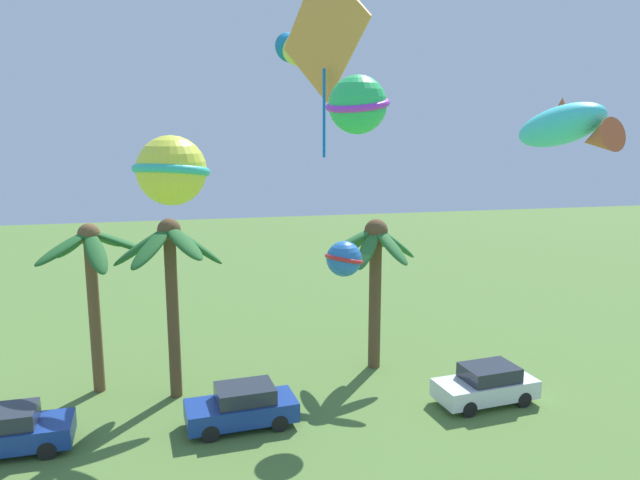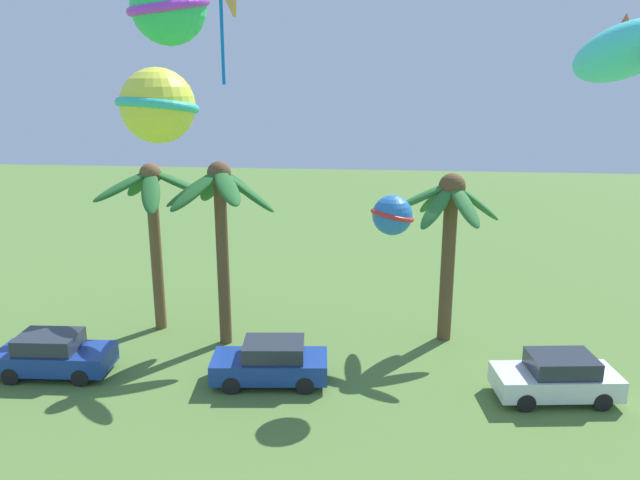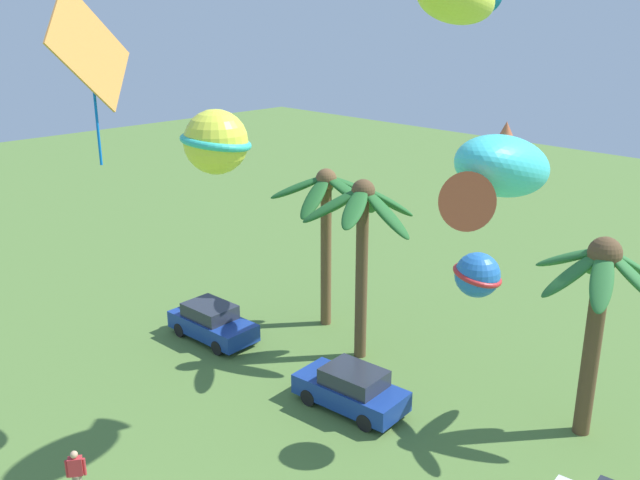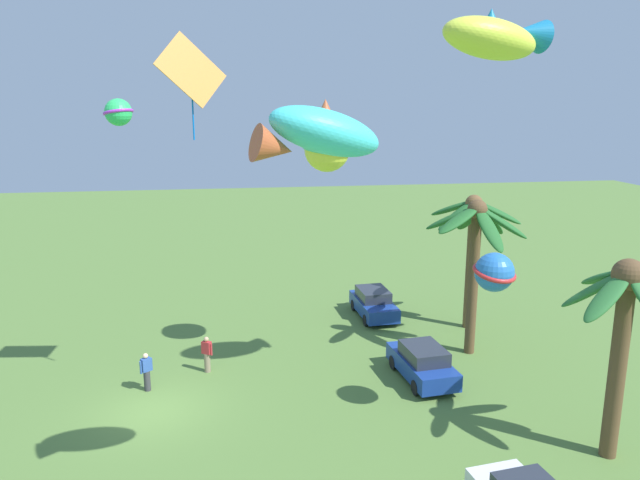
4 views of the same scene
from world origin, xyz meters
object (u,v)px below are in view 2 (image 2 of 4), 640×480
palm_tree_2 (449,219)px  kite_ball_0 (392,215)px  palm_tree_0 (220,206)px  parked_car_0 (271,362)px  parked_car_2 (557,377)px  kite_fish_4 (628,53)px  kite_ball_1 (168,6)px  kite_ball_5 (158,106)px  palm_tree_1 (154,204)px  parked_car_1 (54,355)px

palm_tree_2 → kite_ball_0: palm_tree_2 is taller
palm_tree_0 → parked_car_0: 6.12m
palm_tree_2 → parked_car_2: 6.84m
palm_tree_0 → kite_fish_4: kite_fish_4 is taller
kite_ball_1 → kite_fish_4: bearing=37.5°
kite_ball_1 → kite_ball_5: size_ratio=0.51×
palm_tree_2 → kite_ball_0: size_ratio=3.41×
palm_tree_0 → parked_car_2: size_ratio=1.75×
palm_tree_1 → kite_ball_1: kite_ball_1 is taller
kite_ball_0 → kite_fish_4: bearing=-56.6°
parked_car_0 → kite_ball_1: bearing=-84.7°
parked_car_0 → kite_fish_4: (8.34, -5.63, 9.84)m
parked_car_0 → parked_car_1: size_ratio=1.01×
kite_ball_5 → palm_tree_1: bearing=113.1°
palm_tree_2 → parked_car_0: size_ratio=1.64×
kite_ball_0 → kite_ball_5: bearing=-141.7°
palm_tree_1 → kite_ball_5: (3.39, -7.93, 4.19)m
parked_car_2 → kite_ball_0: bearing=168.5°
palm_tree_1 → parked_car_1: palm_tree_1 is taller
palm_tree_1 → palm_tree_2: size_ratio=1.03×
palm_tree_1 → palm_tree_0: bearing=-21.2°
kite_ball_0 → palm_tree_1: bearing=161.0°
parked_car_2 → kite_ball_1: kite_ball_1 is taller
kite_fish_4 → kite_ball_5: 10.57m
palm_tree_2 → parked_car_2: (3.21, -4.40, -4.15)m
palm_tree_1 → kite_ball_0: size_ratio=3.52×
palm_tree_0 → kite_ball_1: (3.42, -14.30, 5.48)m
parked_car_0 → kite_ball_5: size_ratio=1.47×
palm_tree_0 → parked_car_0: palm_tree_0 is taller
parked_car_0 → parked_car_2: (9.39, -0.11, 0.00)m
kite_fish_4 → kite_ball_0: bearing=123.4°
palm_tree_0 → parked_car_1: bearing=-148.3°
parked_car_0 → kite_ball_5: kite_ball_5 is taller
palm_tree_0 → palm_tree_2: bearing=8.2°
parked_car_0 → kite_ball_5: (-1.99, -3.71, 8.70)m
palm_tree_0 → parked_car_0: size_ratio=1.77×
parked_car_0 → kite_ball_0: (3.96, 1.00, 4.99)m
palm_tree_2 → parked_car_2: palm_tree_2 is taller
parked_car_0 → parked_car_1: 7.66m
kite_ball_0 → parked_car_1: bearing=-174.1°
palm_tree_0 → parked_car_2: palm_tree_0 is taller
parked_car_2 → kite_ball_5: (-11.38, -3.60, 8.70)m
palm_tree_0 → kite_fish_4: 14.72m
kite_fish_4 → parked_car_1: bearing=161.3°
kite_ball_0 → kite_ball_1: (-2.93, -12.24, 5.22)m
palm_tree_0 → palm_tree_2: size_ratio=1.07×
kite_ball_1 → kite_ball_0: bearing=76.5°
palm_tree_2 → parked_car_1: (-13.83, -4.49, -4.15)m
kite_fish_4 → parked_car_2: bearing=79.2°
palm_tree_2 → kite_ball_5: 12.30m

